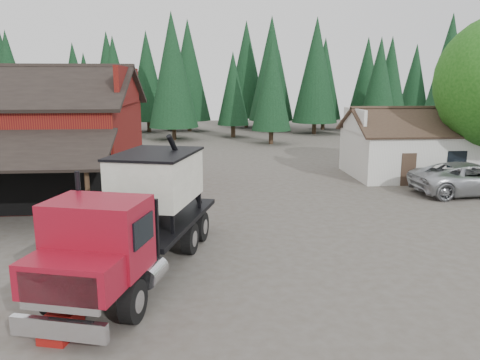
{
  "coord_description": "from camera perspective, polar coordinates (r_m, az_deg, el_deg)",
  "views": [
    {
      "loc": [
        -0.83,
        -16.93,
        6.21
      ],
      "look_at": [
        0.8,
        3.94,
        1.8
      ],
      "focal_mm": 35.0,
      "sensor_mm": 36.0,
      "label": 1
    }
  ],
  "objects": [
    {
      "name": "red_barn",
      "position": [
        28.9,
        -25.08,
        3.79
      ],
      "size": [
        12.8,
        13.63,
        7.18
      ],
      "color": "maroon",
      "rests_on": "ground"
    },
    {
      "name": "feed_truck",
      "position": [
        15.6,
        -12.18,
        -3.88
      ],
      "size": [
        5.05,
        10.01,
        4.37
      ],
      "rotation": [
        0.0,
        0.0,
        -0.27
      ],
      "color": "black",
      "rests_on": "ground"
    },
    {
      "name": "silver_car",
      "position": [
        29.11,
        26.26,
        0.15
      ],
      "size": [
        6.63,
        3.31,
        1.8
      ],
      "primitive_type": "imported",
      "rotation": [
        0.0,
        0.0,
        1.62
      ],
      "color": "#B3B6BB",
      "rests_on": "ground"
    },
    {
      "name": "conifer_backdrop",
      "position": [
        59.26,
        -3.66,
        5.87
      ],
      "size": [
        76.0,
        16.0,
        16.0
      ],
      "primitive_type": null,
      "color": "black",
      "rests_on": "ground"
    },
    {
      "name": "equip_box",
      "position": [
        12.94,
        -20.98,
        -16.14
      ],
      "size": [
        0.95,
        1.24,
        0.6
      ],
      "primitive_type": "cube",
      "rotation": [
        0.0,
        0.0,
        -0.25
      ],
      "color": "maroon",
      "rests_on": "ground"
    },
    {
      "name": "near_pine_b",
      "position": [
        47.42,
        3.89,
        11.49
      ],
      "size": [
        3.96,
        3.96,
        10.4
      ],
      "color": "#382619",
      "rests_on": "ground"
    },
    {
      "name": "ground",
      "position": [
        18.05,
        -1.56,
        -8.23
      ],
      "size": [
        120.0,
        120.0,
        0.0
      ],
      "primitive_type": "plane",
      "color": "#4D473D",
      "rests_on": "ground"
    },
    {
      "name": "near_pine_d",
      "position": [
        51.04,
        -8.24,
        13.11
      ],
      "size": [
        5.28,
        5.28,
        13.4
      ],
      "color": "#382619",
      "rests_on": "ground"
    },
    {
      "name": "farmhouse",
      "position": [
        33.28,
        20.18,
        3.32
      ],
      "size": [
        8.6,
        6.42,
        4.65
      ],
      "color": "silver",
      "rests_on": "ground"
    },
    {
      "name": "near_pine_c",
      "position": [
        48.63,
        24.07,
        11.7
      ],
      "size": [
        4.84,
        4.84,
        12.4
      ],
      "color": "#382619",
      "rests_on": "ground"
    }
  ]
}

